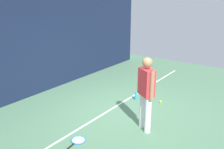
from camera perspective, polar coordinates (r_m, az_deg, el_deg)
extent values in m
plane|color=#4C7556|center=(6.40, 2.93, -9.21)|extent=(12.00, 12.00, 0.00)
cube|color=#141E38|center=(7.88, -15.58, 6.75)|extent=(10.00, 0.10, 2.96)
cube|color=white|center=(6.62, -0.22, -8.21)|extent=(9.00, 0.05, 0.00)
cylinder|color=white|center=(5.65, 7.22, -8.40)|extent=(0.14, 0.14, 0.85)
cylinder|color=white|center=(5.46, 8.46, -9.40)|extent=(0.14, 0.14, 0.85)
cube|color=red|center=(5.27, 8.16, -1.83)|extent=(0.40, 0.46, 0.60)
sphere|color=#9E704C|center=(5.14, 8.37, 2.80)|extent=(0.22, 0.22, 0.22)
cylinder|color=#9E704C|center=(5.45, 7.00, -1.21)|extent=(0.09, 0.09, 0.62)
cylinder|color=#9E704C|center=(5.10, 9.40, -2.70)|extent=(0.09, 0.09, 0.62)
cylinder|color=black|center=(5.16, -10.04, -16.59)|extent=(0.30, 0.06, 0.03)
torus|color=#1E72BF|center=(5.35, -7.93, -15.10)|extent=(0.36, 0.36, 0.02)
cylinder|color=#B2B2B2|center=(5.35, -7.93, -15.10)|extent=(0.30, 0.30, 0.00)
sphere|color=#CCE033|center=(7.13, 11.37, -6.31)|extent=(0.07, 0.07, 0.07)
cylinder|color=#268CD8|center=(7.19, 5.67, -5.01)|extent=(0.07, 0.07, 0.26)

